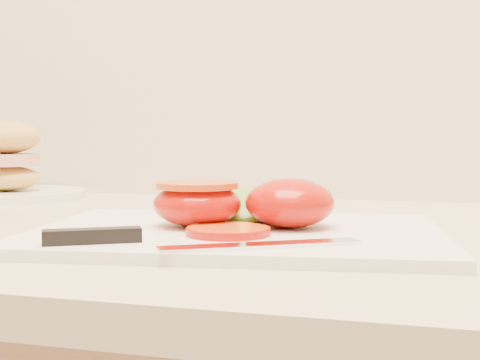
# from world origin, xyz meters

# --- Properties ---
(cutting_board) EXTENTS (0.41, 0.32, 0.01)m
(cutting_board) POSITION_xyz_m (-0.28, 1.60, 0.94)
(cutting_board) COLOR white
(cutting_board) RESTS_ON counter
(tomato_half_dome) EXTENTS (0.09, 0.09, 0.05)m
(tomato_half_dome) POSITION_xyz_m (-0.24, 1.62, 0.96)
(tomato_half_dome) COLOR #BC0E0C
(tomato_half_dome) RESTS_ON cutting_board
(tomato_half_cut) EXTENTS (0.09, 0.09, 0.04)m
(tomato_half_cut) POSITION_xyz_m (-0.33, 1.60, 0.96)
(tomato_half_cut) COLOR #BC0E0C
(tomato_half_cut) RESTS_ON cutting_board
(tomato_slice_0) EXTENTS (0.07, 0.07, 0.01)m
(tomato_slice_0) POSITION_xyz_m (-0.28, 1.56, 0.94)
(tomato_slice_0) COLOR orange
(tomato_slice_0) RESTS_ON cutting_board
(lettuce_leaf_0) EXTENTS (0.15, 0.11, 0.03)m
(lettuce_leaf_0) POSITION_xyz_m (-0.31, 1.67, 0.95)
(lettuce_leaf_0) COLOR olive
(lettuce_leaf_0) RESTS_ON cutting_board
(knife) EXTENTS (0.25, 0.10, 0.01)m
(knife) POSITION_xyz_m (-0.32, 1.49, 0.94)
(knife) COLOR silver
(knife) RESTS_ON cutting_board
(sandwich_plate) EXTENTS (0.24, 0.24, 0.12)m
(sandwich_plate) POSITION_xyz_m (-0.73, 1.88, 0.97)
(sandwich_plate) COLOR white
(sandwich_plate) RESTS_ON counter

